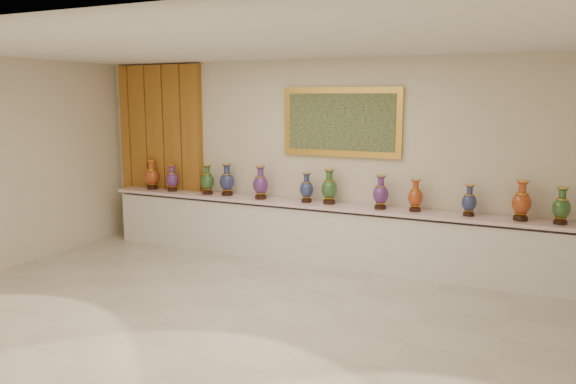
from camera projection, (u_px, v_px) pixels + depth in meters
name	position (u px, v px, depth m)	size (l,w,h in m)	color
ground	(249.00, 315.00, 6.38)	(8.00, 8.00, 0.00)	beige
room	(187.00, 149.00, 9.34)	(8.00, 8.00, 8.00)	beige
counter	(323.00, 234.00, 8.33)	(7.28, 0.48, 0.90)	white
vase_0	(152.00, 176.00, 9.51)	(0.30, 0.30, 0.50)	black
vase_1	(172.00, 179.00, 9.31)	(0.23, 0.23, 0.44)	black
vase_2	(207.00, 181.00, 9.01)	(0.28, 0.28, 0.48)	black
vase_3	(227.00, 181.00, 8.92)	(0.23, 0.23, 0.50)	black
vase_4	(261.00, 184.00, 8.59)	(0.28, 0.28, 0.51)	black
vase_5	(307.00, 189.00, 8.32)	(0.21, 0.21, 0.44)	black
vase_6	(329.00, 188.00, 8.19)	(0.28, 0.28, 0.51)	black
vase_7	(381.00, 194.00, 7.82)	(0.22, 0.22, 0.48)	black
vase_8	(415.00, 197.00, 7.65)	(0.24, 0.24, 0.44)	black
vase_9	(469.00, 202.00, 7.36)	(0.22, 0.22, 0.42)	black
vase_10	(521.00, 203.00, 7.07)	(0.25, 0.25, 0.51)	black
vase_11	(561.00, 208.00, 6.87)	(0.28, 0.28, 0.46)	black
label_card	(192.00, 194.00, 9.05)	(0.10, 0.06, 0.00)	white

